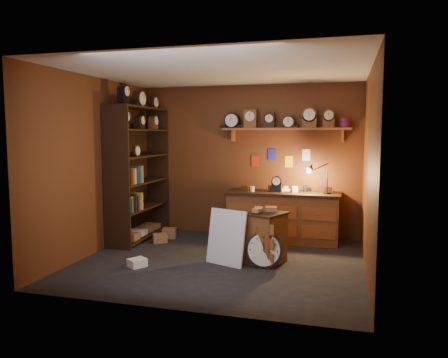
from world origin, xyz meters
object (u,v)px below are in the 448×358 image
big_round_clock (264,250)px  shelving_unit (137,167)px  low_cabinet (261,234)px  workbench (283,214)px

big_round_clock → shelving_unit: bearing=156.0°
shelving_unit → low_cabinet: 2.63m
shelving_unit → big_round_clock: (2.45, -1.09, -1.01)m
shelving_unit → low_cabinet: shelving_unit is taller
low_cabinet → big_round_clock: 0.33m
workbench → low_cabinet: workbench is taller
workbench → low_cabinet: size_ratio=2.36×
workbench → shelving_unit: bearing=-168.8°
shelving_unit → workbench: shelving_unit is taller
workbench → low_cabinet: bearing=-95.9°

